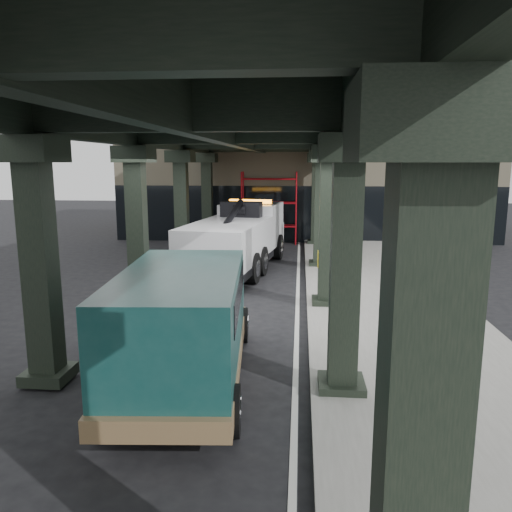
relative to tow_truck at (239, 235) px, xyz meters
The scene contains 8 objects.
ground 7.74m from the tow_truck, 83.73° to the right, with size 90.00×90.00×0.00m, color black.
sidewalk 7.82m from the tow_truck, 46.18° to the right, with size 5.00×40.00×0.15m, color gray.
lane_stripe 6.27m from the tow_truck, 65.51° to the right, with size 0.12×38.00×0.01m, color silver.
viaduct 6.86m from the tow_truck, 85.57° to the right, with size 7.40×32.00×6.40m.
building 13.01m from the tow_truck, 77.19° to the left, with size 22.00×10.00×8.00m, color #C6B793.
scaffolding 7.17m from the tow_truck, 83.32° to the left, with size 3.08×0.88×4.00m.
tow_truck is the anchor object (origin of this frame).
towed_van 11.40m from the tow_truck, 88.59° to the right, with size 2.83×6.23×2.46m.
Camera 1 is at (1.75, -13.28, 4.50)m, focal length 35.00 mm.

